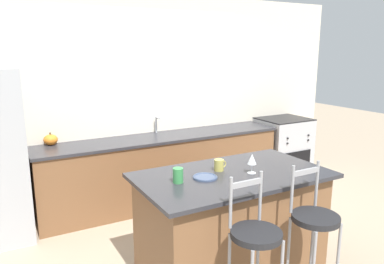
{
  "coord_description": "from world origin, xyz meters",
  "views": [
    {
      "loc": [
        -1.94,
        -3.95,
        2.01
      ],
      "look_at": [
        -0.04,
        -0.51,
        1.13
      ],
      "focal_mm": 35.0,
      "sensor_mm": 36.0,
      "label": 1
    }
  ],
  "objects_px": {
    "tumbler_cup": "(178,175)",
    "pumpkin_decoration": "(51,140)",
    "bar_stool_far": "(314,232)",
    "dinner_plate": "(205,177)",
    "oven_range": "(282,148)",
    "wine_glass": "(252,160)",
    "bar_stool_near": "(255,249)",
    "coffee_mug": "(219,165)"
  },
  "relations": [
    {
      "from": "tumbler_cup",
      "to": "pumpkin_decoration",
      "type": "height_order",
      "value": "pumpkin_decoration"
    },
    {
      "from": "bar_stool_far",
      "to": "pumpkin_decoration",
      "type": "height_order",
      "value": "bar_stool_far"
    },
    {
      "from": "dinner_plate",
      "to": "pumpkin_decoration",
      "type": "xyz_separation_m",
      "value": [
        -0.96,
        1.91,
        0.03
      ]
    },
    {
      "from": "oven_range",
      "to": "wine_glass",
      "type": "bearing_deg",
      "value": -138.37
    },
    {
      "from": "dinner_plate",
      "to": "tumbler_cup",
      "type": "distance_m",
      "value": 0.26
    },
    {
      "from": "pumpkin_decoration",
      "to": "wine_glass",
      "type": "bearing_deg",
      "value": -55.18
    },
    {
      "from": "oven_range",
      "to": "bar_stool_far",
      "type": "distance_m",
      "value": 3.04
    },
    {
      "from": "bar_stool_near",
      "to": "bar_stool_far",
      "type": "bearing_deg",
      "value": -1.58
    },
    {
      "from": "tumbler_cup",
      "to": "wine_glass",
      "type": "bearing_deg",
      "value": -8.26
    },
    {
      "from": "dinner_plate",
      "to": "coffee_mug",
      "type": "height_order",
      "value": "coffee_mug"
    },
    {
      "from": "bar_stool_far",
      "to": "pumpkin_decoration",
      "type": "xyz_separation_m",
      "value": [
        -1.51,
        2.63,
        0.35
      ]
    },
    {
      "from": "oven_range",
      "to": "bar_stool_far",
      "type": "height_order",
      "value": "bar_stool_far"
    },
    {
      "from": "coffee_mug",
      "to": "tumbler_cup",
      "type": "relative_size",
      "value": 0.98
    },
    {
      "from": "bar_stool_near",
      "to": "dinner_plate",
      "type": "xyz_separation_m",
      "value": [
        0.01,
        0.7,
        0.32
      ]
    },
    {
      "from": "oven_range",
      "to": "coffee_mug",
      "type": "height_order",
      "value": "coffee_mug"
    },
    {
      "from": "dinner_plate",
      "to": "pumpkin_decoration",
      "type": "relative_size",
      "value": 1.33
    },
    {
      "from": "oven_range",
      "to": "pumpkin_decoration",
      "type": "xyz_separation_m",
      "value": [
        -3.37,
        0.23,
        0.49
      ]
    },
    {
      "from": "bar_stool_near",
      "to": "coffee_mug",
      "type": "bearing_deg",
      "value": 74.91
    },
    {
      "from": "dinner_plate",
      "to": "coffee_mug",
      "type": "xyz_separation_m",
      "value": [
        0.21,
        0.11,
        0.04
      ]
    },
    {
      "from": "oven_range",
      "to": "dinner_plate",
      "type": "distance_m",
      "value": 2.98
    },
    {
      "from": "coffee_mug",
      "to": "tumbler_cup",
      "type": "height_order",
      "value": "tumbler_cup"
    },
    {
      "from": "bar_stool_near",
      "to": "pumpkin_decoration",
      "type": "bearing_deg",
      "value": 110.05
    },
    {
      "from": "wine_glass",
      "to": "coffee_mug",
      "type": "xyz_separation_m",
      "value": [
        -0.21,
        0.2,
        -0.07
      ]
    },
    {
      "from": "dinner_plate",
      "to": "coffee_mug",
      "type": "relative_size",
      "value": 1.75
    },
    {
      "from": "coffee_mug",
      "to": "bar_stool_far",
      "type": "bearing_deg",
      "value": -67.74
    },
    {
      "from": "oven_range",
      "to": "pumpkin_decoration",
      "type": "relative_size",
      "value": 6.0
    },
    {
      "from": "tumbler_cup",
      "to": "oven_range",
      "type": "bearing_deg",
      "value": 32.02
    },
    {
      "from": "bar_stool_near",
      "to": "dinner_plate",
      "type": "relative_size",
      "value": 5.38
    },
    {
      "from": "bar_stool_near",
      "to": "dinner_plate",
      "type": "distance_m",
      "value": 0.77
    },
    {
      "from": "tumbler_cup",
      "to": "pumpkin_decoration",
      "type": "distance_m",
      "value": 2.03
    },
    {
      "from": "bar_stool_near",
      "to": "wine_glass",
      "type": "distance_m",
      "value": 0.87
    },
    {
      "from": "dinner_plate",
      "to": "wine_glass",
      "type": "relative_size",
      "value": 1.2
    },
    {
      "from": "coffee_mug",
      "to": "tumbler_cup",
      "type": "bearing_deg",
      "value": -168.0
    },
    {
      "from": "bar_stool_near",
      "to": "tumbler_cup",
      "type": "xyz_separation_m",
      "value": [
        -0.24,
        0.72,
        0.38
      ]
    },
    {
      "from": "pumpkin_decoration",
      "to": "tumbler_cup",
      "type": "bearing_deg",
      "value": -69.51
    },
    {
      "from": "bar_stool_near",
      "to": "tumbler_cup",
      "type": "distance_m",
      "value": 0.85
    },
    {
      "from": "bar_stool_far",
      "to": "tumbler_cup",
      "type": "xyz_separation_m",
      "value": [
        -0.81,
        0.73,
        0.38
      ]
    },
    {
      "from": "bar_stool_far",
      "to": "tumbler_cup",
      "type": "height_order",
      "value": "bar_stool_far"
    },
    {
      "from": "oven_range",
      "to": "coffee_mug",
      "type": "xyz_separation_m",
      "value": [
        -2.2,
        -1.57,
        0.5
      ]
    },
    {
      "from": "pumpkin_decoration",
      "to": "coffee_mug",
      "type": "bearing_deg",
      "value": -56.86
    },
    {
      "from": "bar_stool_far",
      "to": "dinner_plate",
      "type": "bearing_deg",
      "value": 127.63
    },
    {
      "from": "bar_stool_far",
      "to": "wine_glass",
      "type": "relative_size",
      "value": 6.46
    }
  ]
}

